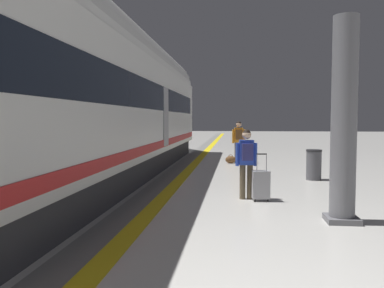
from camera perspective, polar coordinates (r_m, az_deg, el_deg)
The scene contains 9 objects.
safety_line_strip at distance 10.34m, azimuth -3.13°, elevation -6.55°, with size 0.36×80.00×0.01m, color yellow.
tactile_edge_band at distance 10.40m, azimuth -5.18°, elevation -6.50°, with size 0.71×80.00×0.01m, color slate.
high_speed_train at distance 8.35m, azimuth -21.57°, elevation 8.02°, with size 2.94×32.55×4.97m.
passenger_near at distance 9.12m, azimuth 7.79°, elevation -1.99°, with size 0.49×0.34×1.59m.
suitcase_near at distance 9.01m, azimuth 9.82°, elevation -5.75°, with size 0.40×0.27×1.07m.
passenger_mid at distance 16.59m, azimuth 6.68°, elevation 0.81°, with size 0.54×0.36×1.73m.
duffel_bag_mid at distance 16.52m, azimuth 5.54°, elevation -2.23°, with size 0.44×0.26×0.36m.
platform_pillar at distance 7.45m, azimuth 20.87°, elevation 2.60°, with size 0.56×0.56×3.60m.
waste_bin at distance 12.49m, azimuth 17.00°, elevation -2.84°, with size 0.46×0.46×0.91m.
Camera 1 is at (0.64, -0.04, 1.82)m, focal length 37.35 mm.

